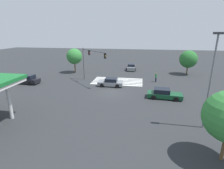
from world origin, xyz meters
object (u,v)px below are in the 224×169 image
traffic_signal_mast (90,58)px  car_0 (131,67)px  pedestrian (156,77)px  street_light_pole_a (211,75)px  tree_corner_b (74,56)px  car_2 (27,79)px  tree_corner_a (188,59)px  car_1 (164,94)px  car_3 (111,82)px

traffic_signal_mast → car_0: (-7.01, -12.45, -3.89)m
pedestrian → street_light_pole_a: 17.33m
tree_corner_b → car_2: bearing=61.0°
street_light_pole_a → pedestrian: bearing=-77.7°
tree_corner_a → traffic_signal_mast: bearing=26.3°
car_1 → pedestrian: bearing=97.6°
car_3 → tree_corner_b: size_ratio=0.78×
car_0 → pedestrian: (-5.36, 10.11, 0.28)m
car_1 → car_0: bearing=111.6°
street_light_pole_a → car_3: bearing=-46.3°
street_light_pole_a → tree_corner_b: size_ratio=1.66×
car_3 → street_light_pole_a: 17.58m
traffic_signal_mast → pedestrian: size_ratio=3.47×
car_0 → car_2: size_ratio=0.98×
car_2 → pedestrian: 24.42m
tree_corner_b → car_1: bearing=144.1°
car_0 → car_2: bearing=127.0°
car_1 → street_light_pole_a: size_ratio=0.54×
pedestrian → tree_corner_a: tree_corner_a is taller
tree_corner_a → car_1: bearing=67.0°
car_0 → tree_corner_a: (-12.68, 2.71, 2.72)m
car_2 → tree_corner_a: tree_corner_a is taller
tree_corner_a → car_3: bearing=36.8°
car_2 → pedestrian: size_ratio=2.67×
tree_corner_a → tree_corner_b: size_ratio=0.96×
street_light_pole_a → tree_corner_b: bearing=-44.3°
car_0 → pedestrian: pedestrian is taller
car_1 → car_3: 9.74m
street_light_pole_a → tree_corner_b: street_light_pole_a is taller
tree_corner_a → car_0: bearing=-12.0°
pedestrian → tree_corner_b: 19.11m
car_0 → car_3: size_ratio=1.09×
traffic_signal_mast → car_1: traffic_signal_mast is taller
pedestrian → street_light_pole_a: (-3.56, 16.37, 4.46)m
traffic_signal_mast → tree_corner_b: (5.87, -7.27, -0.81)m
car_0 → pedestrian: 11.45m
pedestrian → tree_corner_a: 10.69m
traffic_signal_mast → tree_corner_a: 22.00m
car_1 → car_2: 24.61m
traffic_signal_mast → street_light_pole_a: street_light_pole_a is taller
tree_corner_b → pedestrian: bearing=164.9°
pedestrian → traffic_signal_mast: bearing=-34.4°
car_0 → street_light_pole_a: 28.34m
traffic_signal_mast → car_3: traffic_signal_mast is taller
street_light_pole_a → car_2: bearing=-22.2°
car_2 → tree_corner_b: (-5.61, -10.13, 3.04)m
pedestrian → car_2: bearing=-32.8°
car_1 → tree_corner_a: tree_corner_a is taller
tree_corner_a → tree_corner_b: tree_corner_b is taller
street_light_pole_a → car_0: bearing=-71.4°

